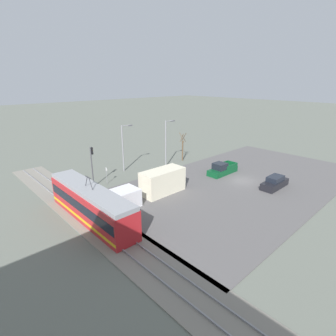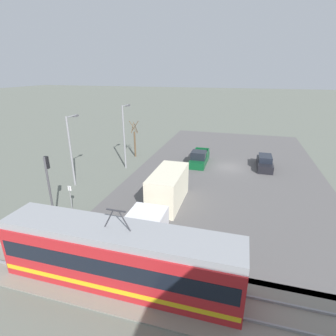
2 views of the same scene
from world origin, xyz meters
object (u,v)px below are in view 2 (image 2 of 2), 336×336
pickup_truck (199,159)px  street_lamp_near_crossing (71,146)px  box_truck (164,195)px  street_tree (135,141)px  traffic_light_pole (49,181)px  light_rail_tram (120,256)px  street_lamp_mid_block (125,132)px  sedan_car_0 (265,163)px  no_parking_sign (70,196)px

pickup_truck → street_lamp_near_crossing: size_ratio=0.73×
box_truck → street_tree: 15.88m
box_truck → traffic_light_pole: size_ratio=1.80×
light_rail_tram → street_lamp_mid_block: size_ratio=1.76×
pickup_truck → traffic_light_pole: traffic_light_pole is taller
box_truck → street_tree: (8.26, -13.54, 0.82)m
light_rail_tram → traffic_light_pole: 9.26m
pickup_truck → sedan_car_0: bearing=-175.3°
box_truck → street_lamp_mid_block: bearing=-50.1°
light_rail_tram → sedan_car_0: bearing=-112.4°
box_truck → street_lamp_near_crossing: street_lamp_near_crossing is taller
box_truck → light_rail_tram: bearing=89.9°
street_tree → box_truck: bearing=121.4°
light_rail_tram → street_tree: size_ratio=2.67×
no_parking_sign → box_truck: bearing=-163.9°
sedan_car_0 → traffic_light_pole: bearing=45.8°
street_lamp_near_crossing → no_parking_sign: (-3.01, 5.04, -2.80)m
street_lamp_near_crossing → pickup_truck: bearing=-139.5°
box_truck → sedan_car_0: (-8.98, -13.39, -0.74)m
light_rail_tram → street_lamp_near_crossing: size_ratio=1.86×
traffic_light_pole → street_lamp_near_crossing: size_ratio=0.75×
street_tree → street_lamp_near_crossing: (2.37, 10.70, 1.94)m
street_tree → pickup_truck: bearing=175.0°
traffic_light_pole → street_lamp_near_crossing: bearing=-68.5°
sedan_car_0 → street_lamp_near_crossing: street_lamp_near_crossing is taller
sedan_car_0 → light_rail_tram: bearing=67.6°
street_lamp_near_crossing → street_lamp_mid_block: bearing=-115.5°
sedan_car_0 → street_tree: bearing=-0.5°
traffic_light_pole → street_lamp_near_crossing: 7.39m
street_lamp_mid_block → street_tree: bearing=-81.9°
light_rail_tram → box_truck: light_rail_tram is taller
no_parking_sign → light_rail_tram: bearing=140.5°
traffic_light_pole → light_rail_tram: bearing=150.6°
box_truck → street_lamp_mid_block: 12.25m
street_lamp_near_crossing → light_rail_tram: bearing=133.2°
sedan_car_0 → street_tree: size_ratio=0.94×
sedan_car_0 → street_lamp_mid_block: 17.54m
street_lamp_mid_block → box_truck: bearing=129.9°
street_lamp_mid_block → no_parking_sign: bearing=90.1°
street_lamp_mid_block → light_rail_tram: bearing=113.4°
pickup_truck → street_lamp_mid_block: street_lamp_mid_block is taller
sedan_car_0 → street_lamp_near_crossing: (19.60, 10.55, 3.50)m
pickup_truck → no_parking_sign: (8.57, 14.94, 0.66)m
street_tree → street_lamp_near_crossing: 11.13m
box_truck → sedan_car_0: 16.14m
street_tree → no_parking_sign: 15.78m
light_rail_tram → street_lamp_near_crossing: bearing=-46.8°
box_truck → street_tree: bearing=-58.6°
no_parking_sign → street_lamp_near_crossing: bearing=-59.2°
light_rail_tram → street_tree: 23.51m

